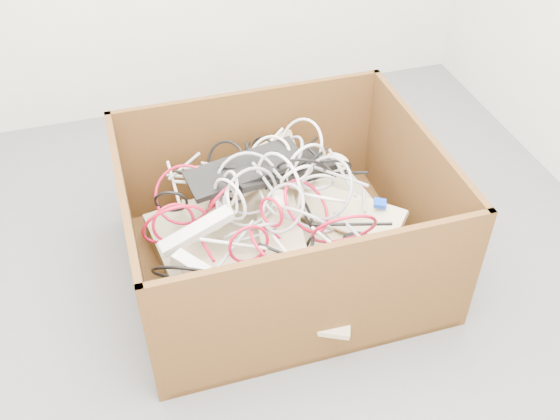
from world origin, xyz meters
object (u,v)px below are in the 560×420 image
object	(u,v)px
cardboard_box	(278,243)
vga_plug	(380,203)
power_strip_left	(197,231)
power_strip_right	(206,275)

from	to	relation	value
cardboard_box	vga_plug	size ratio (longest dim) A/B	25.65
power_strip_left	cardboard_box	bearing A→B (deg)	5.09
power_strip_right	vga_plug	world-z (taller)	power_strip_right
power_strip_left	vga_plug	bearing A→B (deg)	-12.91
cardboard_box	power_strip_left	bearing A→B (deg)	-164.14
power_strip_left	power_strip_right	world-z (taller)	power_strip_left
power_strip_right	vga_plug	bearing A→B (deg)	61.10
power_strip_left	vga_plug	world-z (taller)	power_strip_left
cardboard_box	power_strip_left	distance (m)	0.41
power_strip_right	vga_plug	size ratio (longest dim) A/B	5.90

